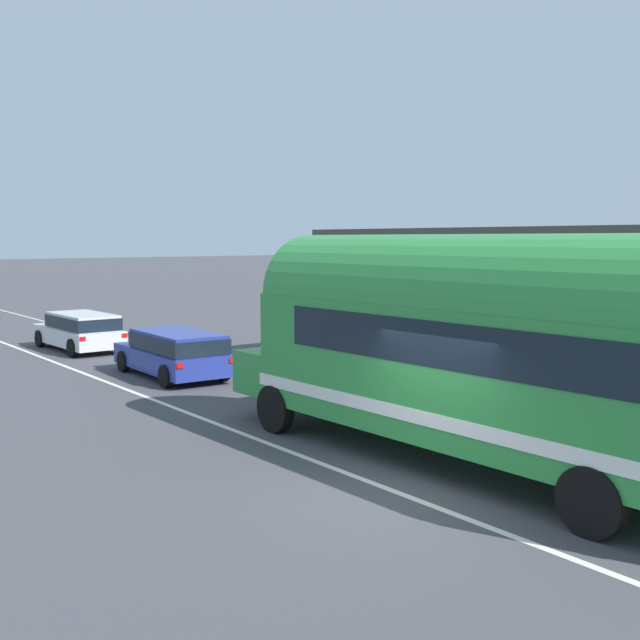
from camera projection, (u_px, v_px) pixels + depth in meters
ground_plane at (404, 495)px, 12.18m from camera, size 300.00×300.00×0.00m
lane_markings at (165, 376)px, 22.71m from camera, size 3.92×80.00×0.01m
painted_bus at (490, 342)px, 13.06m from camera, size 2.83×11.90×4.12m
car_lead at (175, 351)px, 22.42m from camera, size 2.08×4.62×1.37m
car_second at (80, 329)px, 27.85m from camera, size 1.98×4.67×1.37m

